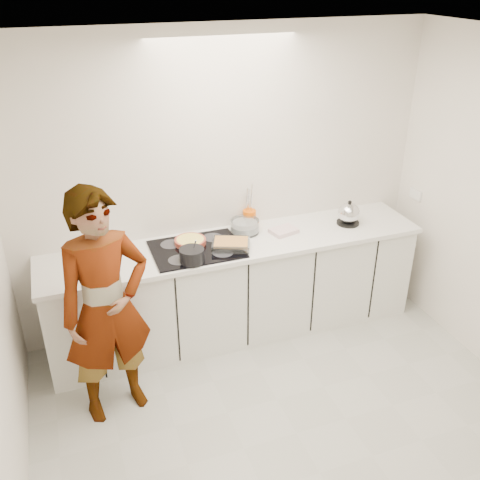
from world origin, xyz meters
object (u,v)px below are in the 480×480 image
object	(u,v)px
hob	(196,249)
saucepan	(192,255)
mixing_bowl	(245,227)
cook	(106,308)
tart_dish	(190,241)
utensil_crock	(249,218)
kettle	(349,214)
baking_dish	(231,244)

from	to	relation	value
hob	saucepan	size ratio (longest dim) A/B	3.06
mixing_bowl	cook	xyz separation A→B (m)	(-1.27, -0.71, -0.08)
tart_dish	cook	xyz separation A→B (m)	(-0.77, -0.64, -0.07)
utensil_crock	cook	world-z (taller)	cook
tart_dish	mixing_bowl	xyz separation A→B (m)	(0.50, 0.07, 0.02)
hob	mixing_bowl	bearing A→B (deg)	19.14
hob	saucepan	world-z (taller)	saucepan
hob	mixing_bowl	xyz separation A→B (m)	(0.48, 0.17, 0.05)
tart_dish	cook	bearing A→B (deg)	-140.08
saucepan	cook	xyz separation A→B (m)	(-0.71, -0.35, -0.10)
kettle	utensil_crock	xyz separation A→B (m)	(-0.84, 0.27, -0.02)
hob	cook	bearing A→B (deg)	-145.44
mixing_bowl	utensil_crock	distance (m)	0.15
hob	kettle	bearing A→B (deg)	0.58
kettle	cook	world-z (taller)	cook
hob	mixing_bowl	size ratio (longest dim) A/B	2.53
utensil_crock	cook	xyz separation A→B (m)	(-1.36, -0.83, -0.10)
saucepan	cook	bearing A→B (deg)	-153.34
hob	baking_dish	bearing A→B (deg)	-16.56
tart_dish	saucepan	bearing A→B (deg)	-102.40
hob	cook	size ratio (longest dim) A/B	0.41
saucepan	mixing_bowl	size ratio (longest dim) A/B	0.83
saucepan	baking_dish	bearing A→B (deg)	17.40
tart_dish	saucepan	size ratio (longest dim) A/B	1.28
saucepan	utensil_crock	distance (m)	0.81
baking_dish	hob	bearing A→B (deg)	163.44
utensil_crock	baking_dish	bearing A→B (deg)	-129.19
tart_dish	saucepan	xyz separation A→B (m)	(-0.06, -0.29, 0.03)
mixing_bowl	utensil_crock	xyz separation A→B (m)	(0.09, 0.12, 0.02)
utensil_crock	cook	distance (m)	1.60
hob	tart_dish	size ratio (longest dim) A/B	2.39
mixing_bowl	hob	bearing A→B (deg)	-160.86
hob	kettle	distance (m)	1.41
saucepan	kettle	xyz separation A→B (m)	(1.49, 0.21, 0.03)
tart_dish	baking_dish	xyz separation A→B (m)	(0.29, -0.18, 0.01)
hob	cook	distance (m)	0.96
tart_dish	baking_dish	world-z (taller)	baking_dish
baking_dish	mixing_bowl	world-z (taller)	mixing_bowl
saucepan	baking_dish	distance (m)	0.38
hob	tart_dish	world-z (taller)	tart_dish
baking_dish	cook	bearing A→B (deg)	-156.32
tart_dish	mixing_bowl	distance (m)	0.51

